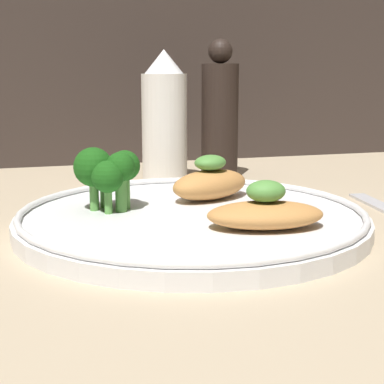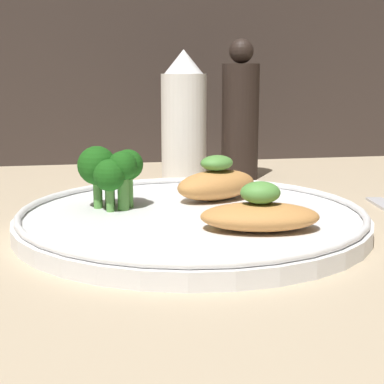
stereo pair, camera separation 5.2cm
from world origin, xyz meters
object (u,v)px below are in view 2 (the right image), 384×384
plate (192,218)px  broccoli_bunch (112,170)px  sauce_bottle (184,119)px  pepper_grinder (240,116)px

plate → broccoli_bunch: (-6.83, 3.64, 3.99)cm
plate → sauce_bottle: 25.19cm
broccoli_bunch → pepper_grinder: 27.06cm
broccoli_bunch → plate: bearing=-28.0°
sauce_bottle → pepper_grinder: 7.43cm
broccoli_bunch → sauce_bottle: size_ratio=0.36×
pepper_grinder → sauce_bottle: bearing=-180.0°
sauce_bottle → pepper_grinder: bearing=0.0°
plate → pepper_grinder: 27.24cm
sauce_bottle → pepper_grinder: (7.43, 0.00, 0.22)cm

